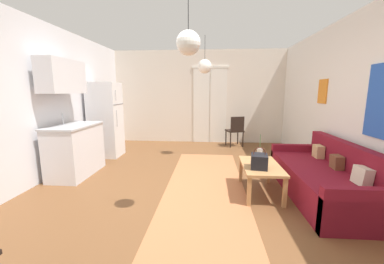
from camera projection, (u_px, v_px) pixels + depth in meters
The scene contains 14 objects.
ground_plane at pixel (186, 197), 3.45m from camera, with size 5.49×7.86×0.10m, color brown.
wall_back at pixel (199, 97), 6.82m from camera, with size 5.09×0.13×2.66m.
wall_right at pixel (376, 105), 3.01m from camera, with size 0.12×7.46×2.66m.
wall_left at pixel (16, 103), 3.40m from camera, with size 0.12×7.46×2.66m.
area_rug at pixel (205, 185), 3.75m from camera, with size 1.22×3.64×0.01m, color #B26B42.
couch at pixel (326, 179), 3.34m from camera, with size 0.87×2.05×0.79m.
coffee_table at pixel (261, 169), 3.41m from camera, with size 0.54×0.92×0.44m.
bamboo_vase at pixel (260, 154), 3.64m from camera, with size 0.09×0.09×0.41m.
handbag at pixel (259, 161), 3.24m from camera, with size 0.26×0.29×0.30m.
refrigerator at pixel (106, 120), 5.35m from camera, with size 0.66×0.59×1.70m.
kitchen_counter at pixel (73, 133), 4.13m from camera, with size 0.59×1.09×2.04m.
accent_chair at pixel (236, 129), 6.33m from camera, with size 0.52×0.51×0.83m.
pendant_lamp_near at pixel (188, 43), 2.37m from camera, with size 0.25×0.25×0.79m.
pendant_lamp_far at pixel (205, 66), 4.96m from camera, with size 0.30×0.30×0.79m.
Camera 1 is at (0.35, -3.21, 1.51)m, focal length 21.73 mm.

